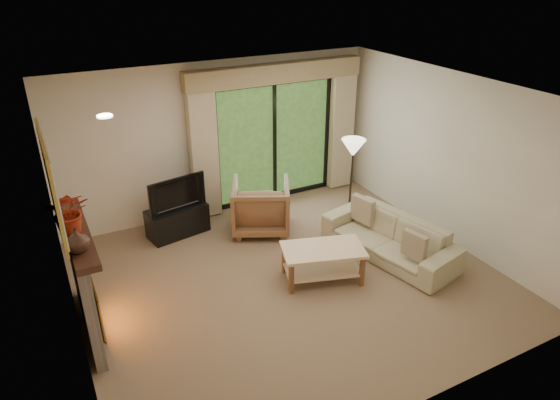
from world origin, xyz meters
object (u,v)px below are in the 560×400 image
armchair (261,206)px  sofa (389,238)px  coffee_table (322,264)px  media_console (178,221)px

armchair → sofa: (1.35, -1.59, -0.12)m
coffee_table → sofa: bearing=20.6°
media_console → coffee_table: bearing=-67.6°
media_console → sofa: sofa is taller
sofa → coffee_table: 1.21m
armchair → coffee_table: (0.14, -1.66, -0.17)m
armchair → media_console: bearing=5.0°
armchair → sofa: 2.10m
media_console → coffee_table: (1.40, -2.15, 0.01)m
sofa → coffee_table: sofa is taller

